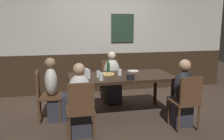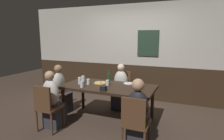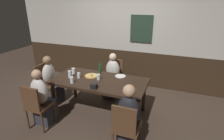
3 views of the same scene
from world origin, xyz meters
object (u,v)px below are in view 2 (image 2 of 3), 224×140
at_px(person_head_west, 61,92).
at_px(condiment_caddy, 103,88).
at_px(chair_mid_far, 122,87).
at_px(tumbler_water, 107,83).
at_px(chair_left_near, 47,106).
at_px(pint_glass_amber, 80,81).
at_px(pizza, 100,83).
at_px(tumbler_short, 83,79).
at_px(person_mid_far, 120,90).
at_px(plate_white_large, 129,83).
at_px(highball_clear, 88,82).
at_px(dining_table, 108,89).
at_px(beer_glass_half, 82,85).
at_px(chair_head_west, 55,90).
at_px(chair_right_near, 135,121).
at_px(beer_bottle_green, 109,77).
at_px(person_left_near, 53,104).
at_px(person_right_near, 138,118).

relative_size(person_head_west, condiment_caddy, 10.04).
xyz_separation_m(chair_mid_far, tumbler_water, (-0.02, -0.86, 0.29)).
distance_m(chair_left_near, pint_glass_amber, 0.86).
relative_size(chair_left_near, pint_glass_amber, 5.90).
relative_size(pizza, tumbler_short, 1.93).
relative_size(person_mid_far, plate_white_large, 4.94).
bearing_deg(highball_clear, pint_glass_amber, -164.93).
bearing_deg(dining_table, pizza, 153.06).
bearing_deg(chair_mid_far, condiment_caddy, -86.91).
height_order(beer_glass_half, plate_white_large, beer_glass_half).
relative_size(highball_clear, plate_white_large, 0.52).
xyz_separation_m(chair_head_west, tumbler_water, (1.34, 0.02, 0.29)).
xyz_separation_m(chair_right_near, beer_bottle_green, (-0.99, 1.27, 0.34)).
xyz_separation_m(tumbler_water, plate_white_large, (0.36, 0.31, -0.04)).
height_order(person_head_west, pizza, person_head_west).
bearing_deg(chair_right_near, person_left_near, 174.37).
bearing_deg(pizza, chair_right_near, -43.29).
bearing_deg(person_left_near, chair_right_near, -5.63).
bearing_deg(chair_head_west, chair_right_near, -21.96).
bearing_deg(dining_table, pint_glass_amber, -170.15).
bearing_deg(plate_white_large, pizza, -159.53).
distance_m(person_right_near, tumbler_short, 1.69).
xyz_separation_m(chair_left_near, tumbler_short, (0.20, 0.94, 0.31)).
bearing_deg(highball_clear, chair_left_near, -115.86).
bearing_deg(pizza, tumbler_water, -25.14).
height_order(person_right_near, plate_white_large, person_right_near).
xyz_separation_m(pizza, tumbler_short, (-0.39, -0.06, 0.05)).
bearing_deg(chair_mid_far, plate_white_large, -58.64).
distance_m(chair_right_near, beer_glass_half, 1.41).
height_order(chair_head_west, chair_mid_far, same).
height_order(chair_mid_far, beer_bottle_green, beer_bottle_green).
xyz_separation_m(tumbler_water, beer_bottle_green, (-0.13, 0.37, 0.05)).
height_order(pizza, beer_bottle_green, beer_bottle_green).
relative_size(chair_head_west, chair_left_near, 1.00).
bearing_deg(person_left_near, person_mid_far, 59.99).
bearing_deg(beer_bottle_green, person_head_west, -159.46).
distance_m(chair_left_near, tumbler_short, 1.01).
xyz_separation_m(highball_clear, beer_glass_half, (0.00, -0.26, 0.00)).
bearing_deg(beer_bottle_green, person_left_near, -121.30).
distance_m(person_head_west, pizza, 1.01).
bearing_deg(pint_glass_amber, highball_clear, 15.07).
relative_size(person_mid_far, beer_glass_half, 8.58).
xyz_separation_m(tumbler_water, condiment_caddy, (0.09, -0.39, -0.00)).
relative_size(person_head_west, pint_glass_amber, 7.41).
xyz_separation_m(person_left_near, tumbler_short, (0.20, 0.78, 0.34)).
bearing_deg(highball_clear, beer_glass_half, -89.38).
xyz_separation_m(person_right_near, person_head_west, (-2.03, 0.72, -0.01)).
height_order(chair_right_near, highball_clear, chair_right_near).
bearing_deg(person_mid_far, dining_table, -90.00).
height_order(dining_table, chair_mid_far, chair_mid_far).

